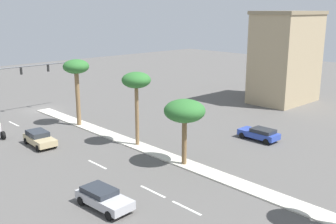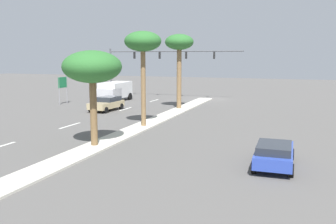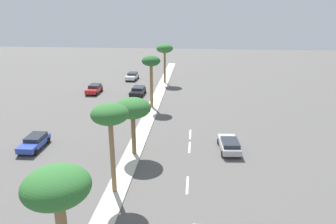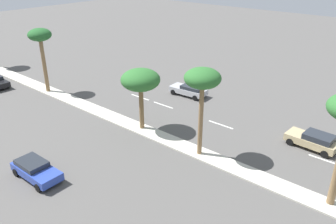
{
  "view_description": "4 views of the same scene",
  "coord_description": "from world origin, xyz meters",
  "px_view_note": "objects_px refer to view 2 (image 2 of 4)",
  "views": [
    {
      "loc": [
        24.26,
        51.1,
        13.5
      ],
      "look_at": [
        -2.19,
        22.93,
        3.62
      ],
      "focal_mm": 42.92,
      "sensor_mm": 36.0,
      "label": 1
    },
    {
      "loc": [
        -11.85,
        46.9,
        5.63
      ],
      "look_at": [
        -2.76,
        22.15,
        1.58
      ],
      "focal_mm": 38.85,
      "sensor_mm": 36.0,
      "label": 2
    },
    {
      "loc": [
        6.24,
        -1.14,
        14.52
      ],
      "look_at": [
        3.27,
        32.03,
        3.18
      ],
      "focal_mm": 33.48,
      "sensor_mm": 36.0,
      "label": 3
    },
    {
      "loc": [
        -20.88,
        6.54,
        15.42
      ],
      "look_at": [
        1.59,
        25.48,
        1.9
      ],
      "focal_mm": 36.86,
      "sensor_mm": 36.0,
      "label": 4
    }
  ],
  "objects_px": {
    "traffic_signal_gantry": "(146,64)",
    "box_truck": "(114,91)",
    "directional_road_sign": "(63,85)",
    "sedan_blue_front": "(274,153)",
    "sedan_tan_trailing": "(107,103)",
    "palm_tree_center": "(143,44)",
    "palm_tree_rear": "(92,68)",
    "palm_tree_left": "(179,46)"
  },
  "relations": [
    {
      "from": "palm_tree_left",
      "to": "palm_tree_rear",
      "type": "xyz_separation_m",
      "value": [
        -0.21,
        17.43,
        -1.82
      ]
    },
    {
      "from": "box_truck",
      "to": "sedan_blue_front",
      "type": "bearing_deg",
      "value": 134.1
    },
    {
      "from": "directional_road_sign",
      "to": "palm_tree_center",
      "type": "height_order",
      "value": "palm_tree_center"
    },
    {
      "from": "traffic_signal_gantry",
      "to": "directional_road_sign",
      "type": "distance_m",
      "value": 12.47
    },
    {
      "from": "palm_tree_rear",
      "to": "box_truck",
      "type": "height_order",
      "value": "palm_tree_rear"
    },
    {
      "from": "directional_road_sign",
      "to": "palm_tree_left",
      "type": "relative_size",
      "value": 0.41
    },
    {
      "from": "traffic_signal_gantry",
      "to": "box_truck",
      "type": "xyz_separation_m",
      "value": [
        1.75,
        6.13,
        -3.31
      ]
    },
    {
      "from": "sedan_blue_front",
      "to": "directional_road_sign",
      "type": "bearing_deg",
      "value": -34.13
    },
    {
      "from": "palm_tree_left",
      "to": "palm_tree_center",
      "type": "distance_m",
      "value": 10.47
    },
    {
      "from": "directional_road_sign",
      "to": "sedan_tan_trailing",
      "type": "relative_size",
      "value": 0.73
    },
    {
      "from": "palm_tree_left",
      "to": "sedan_tan_trailing",
      "type": "height_order",
      "value": "palm_tree_left"
    },
    {
      "from": "palm_tree_rear",
      "to": "directional_road_sign",
      "type": "bearing_deg",
      "value": -49.07
    },
    {
      "from": "directional_road_sign",
      "to": "palm_tree_rear",
      "type": "xyz_separation_m",
      "value": [
        -14.5,
        16.73,
        2.62
      ]
    },
    {
      "from": "traffic_signal_gantry",
      "to": "sedan_blue_front",
      "type": "bearing_deg",
      "value": 124.71
    },
    {
      "from": "traffic_signal_gantry",
      "to": "palm_tree_center",
      "type": "distance_m",
      "value": 22.22
    },
    {
      "from": "palm_tree_left",
      "to": "box_truck",
      "type": "xyz_separation_m",
      "value": [
        9.91,
        -3.78,
        -5.43
      ]
    },
    {
      "from": "directional_road_sign",
      "to": "palm_tree_rear",
      "type": "height_order",
      "value": "palm_tree_rear"
    },
    {
      "from": "box_truck",
      "to": "palm_tree_center",
      "type": "bearing_deg",
      "value": 126.16
    },
    {
      "from": "traffic_signal_gantry",
      "to": "palm_tree_left",
      "type": "height_order",
      "value": "palm_tree_left"
    },
    {
      "from": "palm_tree_left",
      "to": "palm_tree_rear",
      "type": "bearing_deg",
      "value": 90.68
    },
    {
      "from": "palm_tree_left",
      "to": "palm_tree_center",
      "type": "xyz_separation_m",
      "value": [
        -0.5,
        10.46,
        -0.18
      ]
    },
    {
      "from": "palm_tree_left",
      "to": "box_truck",
      "type": "relative_size",
      "value": 1.27
    },
    {
      "from": "traffic_signal_gantry",
      "to": "directional_road_sign",
      "type": "relative_size",
      "value": 6.0
    },
    {
      "from": "palm_tree_left",
      "to": "sedan_tan_trailing",
      "type": "distance_m",
      "value": 9.7
    },
    {
      "from": "sedan_blue_front",
      "to": "palm_tree_rear",
      "type": "bearing_deg",
      "value": -2.67
    },
    {
      "from": "directional_road_sign",
      "to": "sedan_blue_front",
      "type": "relative_size",
      "value": 0.74
    },
    {
      "from": "traffic_signal_gantry",
      "to": "sedan_tan_trailing",
      "type": "relative_size",
      "value": 4.38
    },
    {
      "from": "directional_road_sign",
      "to": "box_truck",
      "type": "height_order",
      "value": "directional_road_sign"
    },
    {
      "from": "traffic_signal_gantry",
      "to": "palm_tree_center",
      "type": "xyz_separation_m",
      "value": [
        -8.66,
        20.37,
        1.94
      ]
    },
    {
      "from": "traffic_signal_gantry",
      "to": "sedan_tan_trailing",
      "type": "bearing_deg",
      "value": 95.94
    },
    {
      "from": "palm_tree_left",
      "to": "palm_tree_center",
      "type": "bearing_deg",
      "value": 92.71
    },
    {
      "from": "directional_road_sign",
      "to": "palm_tree_rear",
      "type": "distance_m",
      "value": 22.29
    },
    {
      "from": "directional_road_sign",
      "to": "sedan_tan_trailing",
      "type": "bearing_deg",
      "value": 159.23
    },
    {
      "from": "traffic_signal_gantry",
      "to": "box_truck",
      "type": "height_order",
      "value": "traffic_signal_gantry"
    },
    {
      "from": "sedan_tan_trailing",
      "to": "sedan_blue_front",
      "type": "distance_m",
      "value": 22.95
    },
    {
      "from": "palm_tree_center",
      "to": "box_truck",
      "type": "height_order",
      "value": "palm_tree_center"
    },
    {
      "from": "traffic_signal_gantry",
      "to": "palm_tree_center",
      "type": "height_order",
      "value": "palm_tree_center"
    },
    {
      "from": "box_truck",
      "to": "traffic_signal_gantry",
      "type": "bearing_deg",
      "value": -105.9
    },
    {
      "from": "directional_road_sign",
      "to": "sedan_blue_front",
      "type": "height_order",
      "value": "directional_road_sign"
    },
    {
      "from": "traffic_signal_gantry",
      "to": "sedan_blue_front",
      "type": "distance_m",
      "value": 34.1
    },
    {
      "from": "palm_tree_left",
      "to": "palm_tree_rear",
      "type": "distance_m",
      "value": 17.52
    },
    {
      "from": "traffic_signal_gantry",
      "to": "directional_road_sign",
      "type": "xyz_separation_m",
      "value": [
        6.13,
        10.61,
        -2.32
      ]
    }
  ]
}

